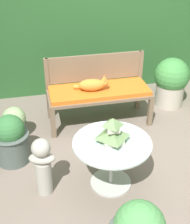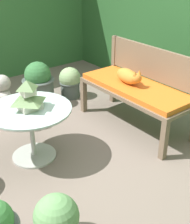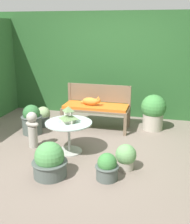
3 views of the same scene
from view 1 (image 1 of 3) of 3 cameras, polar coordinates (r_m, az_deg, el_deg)
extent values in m
plane|color=#75665B|center=(3.70, 6.17, -8.89)|extent=(30.00, 30.00, 0.00)
cube|color=#285628|center=(5.20, -1.27, 17.93)|extent=(6.40, 0.78, 2.39)
cube|color=brown|center=(3.98, -7.66, -2.08)|extent=(0.06, 0.06, 0.42)
cube|color=brown|center=(4.26, 10.07, 0.03)|extent=(0.06, 0.06, 0.42)
cube|color=brown|center=(4.40, -8.33, 1.30)|extent=(0.06, 0.06, 0.42)
cube|color=brown|center=(4.65, 7.89, 3.04)|extent=(0.06, 0.06, 0.42)
cube|color=brown|center=(4.16, 0.74, 3.39)|extent=(1.37, 0.55, 0.04)
cube|color=orange|center=(4.14, 0.74, 3.97)|extent=(1.31, 0.50, 0.05)
cube|color=brown|center=(4.30, -8.60, 4.10)|extent=(0.06, 0.06, 0.89)
cube|color=brown|center=(4.56, 8.08, 5.73)|extent=(0.06, 0.06, 0.89)
cube|color=brown|center=(4.27, -0.03, 8.16)|extent=(1.31, 0.04, 0.36)
ellipsoid|color=orange|center=(4.05, -0.61, 4.96)|extent=(0.36, 0.20, 0.16)
sphere|color=orange|center=(4.05, 1.73, 5.43)|extent=(0.11, 0.11, 0.11)
cone|color=orange|center=(4.05, 1.69, 6.44)|extent=(0.04, 0.04, 0.05)
cone|color=orange|center=(3.99, 1.79, 6.09)|extent=(0.04, 0.04, 0.05)
cylinder|color=orange|center=(4.12, -2.59, 4.64)|extent=(0.19, 0.08, 0.06)
cylinder|color=#B7B7B2|center=(3.41, 2.90, -12.68)|extent=(0.43, 0.43, 0.02)
cylinder|color=#B7B7B2|center=(3.24, 3.01, -9.44)|extent=(0.04, 0.04, 0.52)
cylinder|color=silver|center=(3.07, 3.15, -5.62)|extent=(0.79, 0.79, 0.01)
torus|color=#B7B7B2|center=(3.08, 3.14, -5.80)|extent=(0.79, 0.79, 0.02)
cube|color=beige|center=(3.05, 3.17, -5.04)|extent=(0.19, 0.19, 0.06)
pyramid|color=#668451|center=(3.01, 3.21, -3.98)|extent=(0.26, 0.26, 0.07)
cube|color=beige|center=(2.97, 3.24, -2.94)|extent=(0.12, 0.12, 0.06)
pyramid|color=#668451|center=(2.94, 3.28, -1.81)|extent=(0.16, 0.16, 0.08)
cylinder|color=#A39E93|center=(3.23, -9.29, -11.66)|extent=(0.16, 0.16, 0.38)
ellipsoid|color=#A39E93|center=(3.08, -9.67, -8.33)|extent=(0.29, 0.21, 0.10)
sphere|color=#A39E93|center=(3.00, -9.87, -6.49)|extent=(0.19, 0.19, 0.19)
cylinder|color=#ADA393|center=(4.85, 13.47, 3.47)|extent=(0.42, 0.42, 0.39)
torus|color=#ADA393|center=(4.77, 13.74, 5.43)|extent=(0.45, 0.45, 0.03)
sphere|color=#3D7F3D|center=(4.73, 13.89, 6.54)|extent=(0.51, 0.51, 0.51)
cylinder|color=#4C5651|center=(3.71, -14.87, -6.19)|extent=(0.38, 0.38, 0.36)
torus|color=#4C5651|center=(3.62, -15.23, -4.04)|extent=(0.42, 0.42, 0.03)
sphere|color=#336B38|center=(3.58, -15.38, -3.10)|extent=(0.34, 0.34, 0.34)
cylinder|color=#4C5651|center=(4.13, -14.29, -3.09)|extent=(0.26, 0.26, 0.23)
torus|color=#4C5651|center=(4.08, -14.47, -1.92)|extent=(0.29, 0.29, 0.03)
sphere|color=#89A870|center=(4.05, -14.58, -1.15)|extent=(0.30, 0.30, 0.30)
camera|label=2|loc=(3.39, 55.13, 8.99)|focal=50.00mm
camera|label=3|loc=(2.87, 110.11, -17.68)|focal=45.00mm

